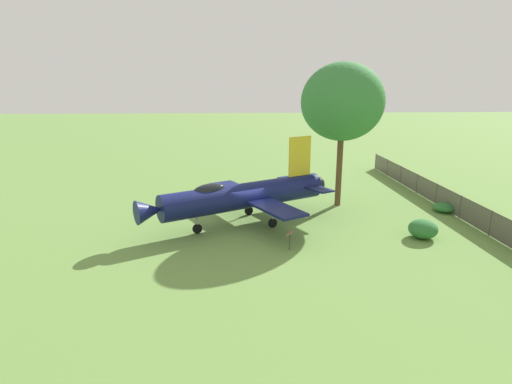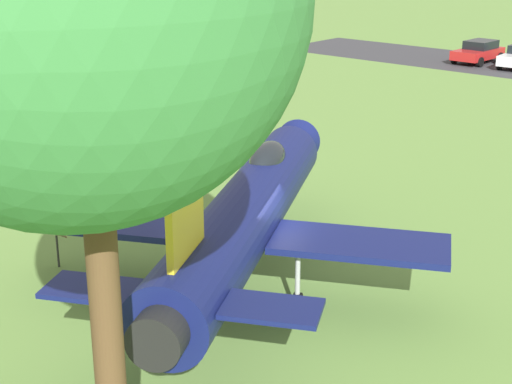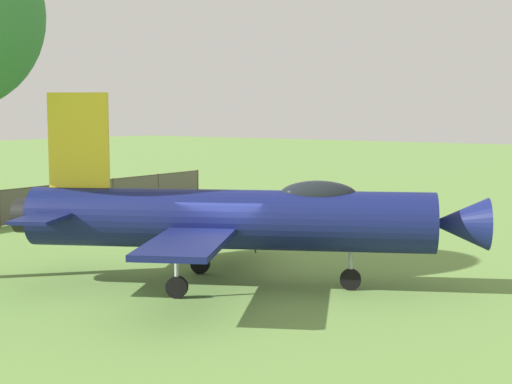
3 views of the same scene
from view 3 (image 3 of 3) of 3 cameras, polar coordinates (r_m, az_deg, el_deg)
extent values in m
plane|color=#668E42|center=(21.68, -2.09, -7.21)|extent=(200.00, 200.00, 0.00)
cylinder|color=#111951|center=(21.32, -2.11, -2.10)|extent=(11.03, 7.00, 1.70)
cone|color=#111951|center=(21.22, 15.21, -2.35)|extent=(2.10, 2.03, 1.45)
cylinder|color=black|center=(23.10, -17.09, -1.73)|extent=(1.01, 1.18, 1.02)
ellipsoid|color=black|center=(20.96, 4.78, -0.26)|extent=(2.36, 1.83, 0.84)
cube|color=yellow|center=(22.28, -13.41, 3.86)|extent=(1.65, 0.98, 2.76)
cube|color=#111951|center=(24.27, -2.32, -1.60)|extent=(3.56, 4.47, 0.16)
cube|color=#111951|center=(18.66, -5.34, -3.97)|extent=(3.56, 4.47, 0.16)
cube|color=#111951|center=(24.24, -12.85, -0.85)|extent=(1.82, 2.11, 0.10)
cube|color=#111951|center=(21.02, -16.15, -1.99)|extent=(1.82, 2.11, 0.10)
cylinder|color=#A5A8AD|center=(21.18, 7.26, -4.70)|extent=(0.12, 0.12, 1.48)
cylinder|color=black|center=(21.33, 7.24, -6.65)|extent=(0.61, 0.44, 0.60)
cylinder|color=#A5A8AD|center=(23.18, -4.29, -3.72)|extent=(0.12, 0.12, 1.48)
cylinder|color=black|center=(23.32, -4.28, -5.51)|extent=(0.61, 0.44, 0.60)
cylinder|color=#A5A8AD|center=(20.20, -6.09, -5.21)|extent=(0.12, 0.12, 1.48)
cylinder|color=black|center=(20.36, -6.07, -7.25)|extent=(0.61, 0.44, 0.60)
cylinder|color=#4C4238|center=(43.83, -4.47, 0.65)|extent=(0.08, 0.08, 1.64)
cylinder|color=#4C4238|center=(41.26, -7.47, 0.27)|extent=(0.08, 0.08, 1.64)
cylinder|color=#4C4238|center=(38.82, -10.86, -0.16)|extent=(0.08, 0.08, 1.64)
cylinder|color=#4C4238|center=(36.53, -14.69, -0.64)|extent=(0.08, 0.08, 1.64)
cylinder|color=#4C4238|center=(34.43, -19.02, -1.18)|extent=(0.08, 0.08, 1.64)
ellipsoid|color=#2D7033|center=(31.18, -14.24, -2.22)|extent=(1.73, 1.74, 1.15)
cylinder|color=#333333|center=(26.60, -0.04, -3.72)|extent=(0.06, 0.06, 0.90)
cube|color=olive|center=(26.51, -0.04, -2.50)|extent=(0.55, 0.69, 0.25)
camera|label=1|loc=(44.97, 20.07, 11.22)|focal=29.15mm
camera|label=2|loc=(26.58, -44.72, 12.31)|focal=54.12mm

